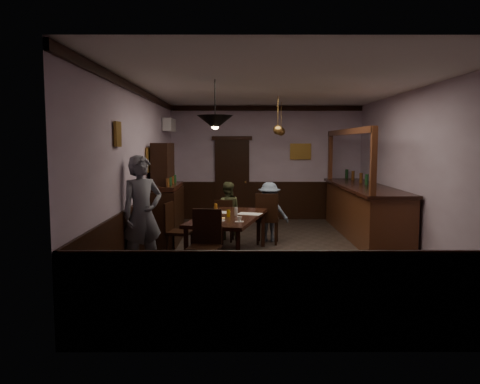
{
  "coord_description": "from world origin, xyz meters",
  "views": [
    {
      "loc": [
        -0.72,
        -8.35,
        2.02
      ],
      "look_at": [
        -0.7,
        -0.04,
        1.15
      ],
      "focal_mm": 35.0,
      "sensor_mm": 36.0,
      "label": 1
    }
  ],
  "objects_px": {
    "chair_side": "(175,228)",
    "person_seated_left": "(227,211)",
    "chair_near": "(205,241)",
    "pendant_brass_far": "(281,132)",
    "coffee_cup": "(239,219)",
    "sideboard": "(166,203)",
    "bar_counter": "(363,209)",
    "pendant_iron": "(215,123)",
    "person_standing": "(142,215)",
    "person_seated_right": "(269,212)",
    "soda_can": "(228,213)",
    "dining_table": "(229,219)",
    "chair_far_right": "(267,216)",
    "pendant_brass_mid": "(278,130)",
    "chair_far_left": "(224,219)"
  },
  "relations": [
    {
      "from": "person_seated_left",
      "to": "bar_counter",
      "type": "bearing_deg",
      "value": -170.3
    },
    {
      "from": "chair_far_left",
      "to": "pendant_brass_mid",
      "type": "relative_size",
      "value": 1.08
    },
    {
      "from": "chair_near",
      "to": "pendant_brass_far",
      "type": "height_order",
      "value": "pendant_brass_far"
    },
    {
      "from": "chair_side",
      "to": "soda_can",
      "type": "relative_size",
      "value": 8.17
    },
    {
      "from": "chair_side",
      "to": "person_seated_right",
      "type": "relative_size",
      "value": 0.8
    },
    {
      "from": "chair_far_right",
      "to": "pendant_brass_mid",
      "type": "height_order",
      "value": "pendant_brass_mid"
    },
    {
      "from": "soda_can",
      "to": "sideboard",
      "type": "relative_size",
      "value": 0.06
    },
    {
      "from": "soda_can",
      "to": "sideboard",
      "type": "distance_m",
      "value": 1.91
    },
    {
      "from": "person_seated_right",
      "to": "pendant_brass_mid",
      "type": "bearing_deg",
      "value": -107.74
    },
    {
      "from": "chair_near",
      "to": "person_standing",
      "type": "xyz_separation_m",
      "value": [
        -1.0,
        0.31,
        0.35
      ]
    },
    {
      "from": "soda_can",
      "to": "chair_far_right",
      "type": "bearing_deg",
      "value": 58.22
    },
    {
      "from": "soda_can",
      "to": "pendant_brass_far",
      "type": "distance_m",
      "value": 3.87
    },
    {
      "from": "dining_table",
      "to": "chair_near",
      "type": "height_order",
      "value": "chair_near"
    },
    {
      "from": "bar_counter",
      "to": "pendant_iron",
      "type": "bearing_deg",
      "value": -138.49
    },
    {
      "from": "chair_far_right",
      "to": "person_seated_right",
      "type": "relative_size",
      "value": 0.84
    },
    {
      "from": "chair_side",
      "to": "person_standing",
      "type": "height_order",
      "value": "person_standing"
    },
    {
      "from": "pendant_iron",
      "to": "chair_far_right",
      "type": "bearing_deg",
      "value": 63.75
    },
    {
      "from": "pendant_brass_mid",
      "to": "pendant_brass_far",
      "type": "xyz_separation_m",
      "value": [
        0.2,
        1.49,
        0.0
      ]
    },
    {
      "from": "chair_far_left",
      "to": "bar_counter",
      "type": "xyz_separation_m",
      "value": [
        3.02,
        0.6,
        0.11
      ]
    },
    {
      "from": "coffee_cup",
      "to": "pendant_iron",
      "type": "xyz_separation_m",
      "value": [
        -0.38,
        -0.15,
        1.54
      ]
    },
    {
      "from": "chair_far_right",
      "to": "person_seated_left",
      "type": "height_order",
      "value": "person_seated_left"
    },
    {
      "from": "bar_counter",
      "to": "pendant_iron",
      "type": "xyz_separation_m",
      "value": [
        -3.08,
        -2.73,
        1.75
      ]
    },
    {
      "from": "pendant_iron",
      "to": "pendant_brass_far",
      "type": "distance_m",
      "value": 4.29
    },
    {
      "from": "soda_can",
      "to": "pendant_iron",
      "type": "xyz_separation_m",
      "value": [
        -0.19,
        -0.69,
        1.53
      ]
    },
    {
      "from": "person_standing",
      "to": "coffee_cup",
      "type": "distance_m",
      "value": 1.55
    },
    {
      "from": "chair_far_left",
      "to": "person_standing",
      "type": "relative_size",
      "value": 0.48
    },
    {
      "from": "chair_near",
      "to": "coffee_cup",
      "type": "distance_m",
      "value": 0.85
    },
    {
      "from": "chair_far_right",
      "to": "coffee_cup",
      "type": "height_order",
      "value": "chair_far_right"
    },
    {
      "from": "chair_side",
      "to": "person_seated_left",
      "type": "bearing_deg",
      "value": -17.09
    },
    {
      "from": "chair_near",
      "to": "chair_side",
      "type": "distance_m",
      "value": 1.45
    },
    {
      "from": "person_seated_right",
      "to": "coffee_cup",
      "type": "relative_size",
      "value": 15.28
    },
    {
      "from": "chair_far_right",
      "to": "person_seated_right",
      "type": "xyz_separation_m",
      "value": [
        0.06,
        0.28,
        0.05
      ]
    },
    {
      "from": "pendant_brass_far",
      "to": "person_seated_right",
      "type": "bearing_deg",
      "value": -101.84
    },
    {
      "from": "chair_far_left",
      "to": "bar_counter",
      "type": "relative_size",
      "value": 0.21
    },
    {
      "from": "coffee_cup",
      "to": "pendant_brass_far",
      "type": "xyz_separation_m",
      "value": [
        1.01,
        3.91,
        1.5
      ]
    },
    {
      "from": "chair_near",
      "to": "pendant_brass_far",
      "type": "bearing_deg",
      "value": 81.38
    },
    {
      "from": "chair_near",
      "to": "bar_counter",
      "type": "bearing_deg",
      "value": 54.95
    },
    {
      "from": "chair_far_right",
      "to": "bar_counter",
      "type": "relative_size",
      "value": 0.25
    },
    {
      "from": "chair_far_right",
      "to": "chair_side",
      "type": "xyz_separation_m",
      "value": [
        -1.7,
        -1.1,
        -0.03
      ]
    },
    {
      "from": "person_seated_left",
      "to": "soda_can",
      "type": "bearing_deg",
      "value": 95.4
    },
    {
      "from": "dining_table",
      "to": "person_standing",
      "type": "height_order",
      "value": "person_standing"
    },
    {
      "from": "person_seated_right",
      "to": "coffee_cup",
      "type": "distance_m",
      "value": 2.13
    },
    {
      "from": "person_standing",
      "to": "sideboard",
      "type": "bearing_deg",
      "value": 51.84
    },
    {
      "from": "chair_far_right",
      "to": "pendant_brass_far",
      "type": "distance_m",
      "value": 2.81
    },
    {
      "from": "coffee_cup",
      "to": "soda_can",
      "type": "distance_m",
      "value": 0.58
    },
    {
      "from": "pendant_iron",
      "to": "chair_near",
      "type": "bearing_deg",
      "value": -104.4
    },
    {
      "from": "person_standing",
      "to": "pendant_iron",
      "type": "height_order",
      "value": "pendant_iron"
    },
    {
      "from": "person_standing",
      "to": "chair_far_right",
      "type": "bearing_deg",
      "value": 7.3
    },
    {
      "from": "coffee_cup",
      "to": "sideboard",
      "type": "distance_m",
      "value": 2.44
    },
    {
      "from": "pendant_brass_mid",
      "to": "person_seated_left",
      "type": "bearing_deg",
      "value": -170.45
    }
  ]
}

